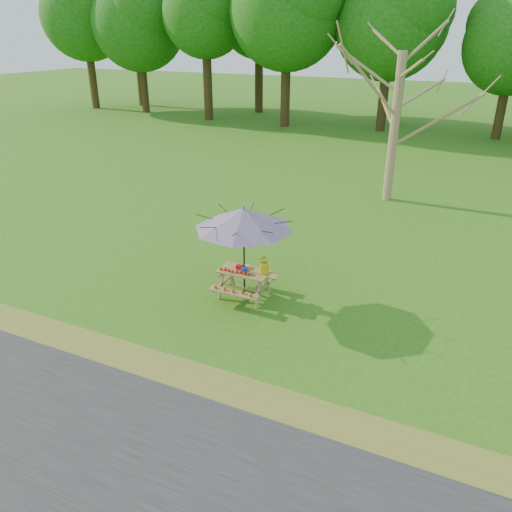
% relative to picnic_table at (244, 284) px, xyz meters
% --- Properties ---
extents(ground, '(120.00, 120.00, 0.00)m').
position_rel_picnic_table_xyz_m(ground, '(-1.53, -0.50, -0.33)').
color(ground, '#2F7015').
rests_on(ground, ground).
extents(road, '(120.00, 4.00, 0.01)m').
position_rel_picnic_table_xyz_m(road, '(-1.53, -5.50, -0.32)').
color(road, '#29292C').
rests_on(road, ground).
extents(drygrass_strip, '(120.00, 1.20, 0.01)m').
position_rel_picnic_table_xyz_m(drygrass_strip, '(-1.53, -3.30, -0.32)').
color(drygrass_strip, olive).
rests_on(drygrass_strip, ground).
extents(picnic_table, '(1.20, 1.32, 0.67)m').
position_rel_picnic_table_xyz_m(picnic_table, '(0.00, 0.00, 0.00)').
color(picnic_table, '#9D8447').
rests_on(picnic_table, ground).
extents(patio_umbrella, '(2.70, 2.70, 2.25)m').
position_rel_picnic_table_xyz_m(patio_umbrella, '(0.00, 0.00, 1.62)').
color(patio_umbrella, black).
rests_on(patio_umbrella, ground).
extents(produce_bins, '(0.33, 0.41, 0.13)m').
position_rel_picnic_table_xyz_m(produce_bins, '(-0.03, 0.01, 0.40)').
color(produce_bins, red).
rests_on(produce_bins, picnic_table).
extents(tomatoes_row, '(0.77, 0.13, 0.07)m').
position_rel_picnic_table_xyz_m(tomatoes_row, '(-0.15, -0.18, 0.38)').
color(tomatoes_row, red).
rests_on(tomatoes_row, picnic_table).
extents(flower_bucket, '(0.33, 0.31, 0.45)m').
position_rel_picnic_table_xyz_m(flower_bucket, '(0.47, 0.09, 0.58)').
color(flower_bucket, '#D6C10B').
rests_on(flower_bucket, picnic_table).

